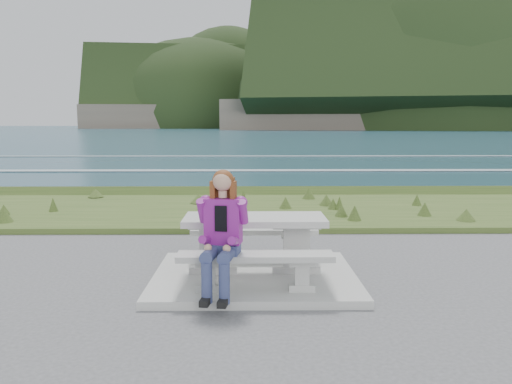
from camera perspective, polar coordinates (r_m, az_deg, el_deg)
concrete_slab at (r=6.58m, az=-0.15°, el=-9.68°), size 2.60×2.10×0.10m
picnic_table at (r=6.42m, az=-0.15°, el=-4.27°), size 1.80×0.75×0.75m
bench_landward at (r=5.79m, az=-0.08°, el=-7.99°), size 1.80×0.35×0.45m
bench_seaward at (r=7.15m, az=-0.20°, el=-4.93°), size 1.80×0.35×0.45m
grass_verge at (r=11.45m, az=-0.38°, el=-2.37°), size 160.00×4.50×0.22m
shore_drop at (r=14.32m, az=-0.44°, el=-0.32°), size 160.00×0.80×2.20m
ocean at (r=31.59m, az=-0.57°, el=0.98°), size 1600.00×1600.00×0.09m
headland_range at (r=447.19m, az=24.79°, el=8.13°), size 729.83×363.95×202.39m
seated_woman at (r=5.63m, az=-4.07°, el=-6.67°), size 0.50×0.75×1.41m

